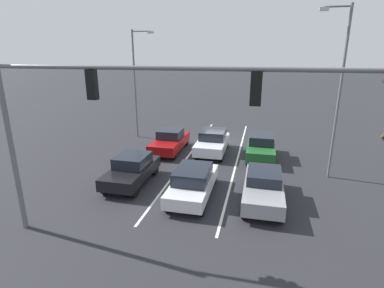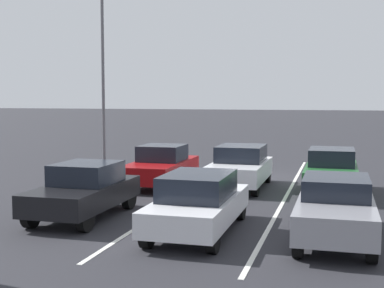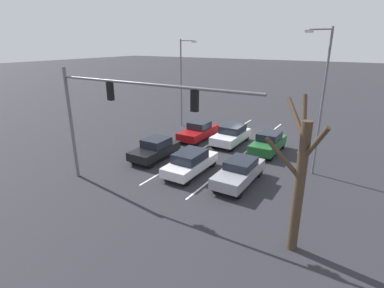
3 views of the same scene
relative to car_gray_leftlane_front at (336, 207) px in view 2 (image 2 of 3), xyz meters
name	(u,v)px [view 2 (image 2 of 3)]	position (x,y,z in m)	size (l,w,h in m)	color
ground_plane	(255,178)	(3.31, -9.15, -0.78)	(240.00, 240.00, 0.00)	#28282D
lane_stripe_left_divider	(288,193)	(1.66, -5.87, -0.77)	(0.12, 18.57, 0.01)	silver
lane_stripe_center_divider	(197,189)	(4.96, -5.87, -0.77)	(0.12, 18.57, 0.01)	silver
car_gray_leftlane_front	(336,207)	(0.00, 0.00, 0.00)	(1.74, 4.51, 1.48)	gray
car_black_rightlane_front	(84,190)	(6.83, -0.54, 0.01)	(1.81, 4.10, 1.53)	black
car_silver_midlane_front	(198,202)	(3.30, 0.25, -0.01)	(1.77, 4.46, 1.50)	silver
car_maroon_rightlane_second	(161,166)	(6.49, -6.26, -0.02)	(1.82, 4.43, 1.55)	maroon
car_white_midlane_second	(240,167)	(3.50, -6.60, 0.02)	(1.91, 4.25, 1.57)	silver
car_darkgreen_leftlane_second	(331,171)	(0.20, -6.16, 0.02)	(1.74, 4.21, 1.58)	#1E5928
traffic_signal_gantry	(16,7)	(5.60, 4.40, 4.22)	(12.02, 0.37, 6.83)	slate
street_lamp_right_shoulder	(106,65)	(10.10, -9.29, 4.03)	(1.78, 0.24, 8.43)	slate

